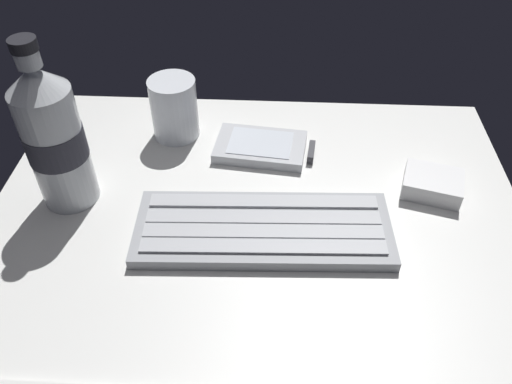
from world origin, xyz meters
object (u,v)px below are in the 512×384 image
at_px(juice_cup, 175,110).
at_px(charger_block, 432,184).
at_px(keyboard, 263,229).
at_px(handheld_device, 265,147).
at_px(water_bottle, 54,137).

height_order(juice_cup, charger_block, juice_cup).
bearing_deg(keyboard, juice_cup, 124.86).
distance_m(handheld_device, charger_block, 0.22).
bearing_deg(water_bottle, juice_cup, 51.65).
distance_m(keyboard, charger_block, 0.22).
height_order(water_bottle, charger_block, water_bottle).
xyz_separation_m(keyboard, handheld_device, (-0.00, 0.15, -0.00)).
xyz_separation_m(handheld_device, water_bottle, (-0.23, -0.10, 0.08)).
height_order(handheld_device, charger_block, charger_block).
relative_size(keyboard, juice_cup, 3.46).
bearing_deg(charger_block, keyboard, -158.06).
xyz_separation_m(keyboard, charger_block, (0.21, 0.08, 0.00)).
distance_m(keyboard, handheld_device, 0.15).
bearing_deg(juice_cup, keyboard, -55.14).
bearing_deg(keyboard, water_bottle, 167.96).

